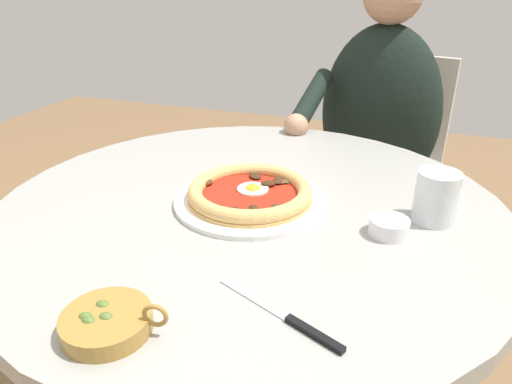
% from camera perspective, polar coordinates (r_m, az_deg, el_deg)
% --- Properties ---
extents(dining_table, '(1.01, 1.01, 0.73)m').
position_cam_1_polar(dining_table, '(1.00, -0.68, -9.82)').
color(dining_table, '#999993').
rests_on(dining_table, ground).
extents(pizza_on_plate, '(0.30, 0.30, 0.04)m').
position_cam_1_polar(pizza_on_plate, '(0.91, -0.72, -0.31)').
color(pizza_on_plate, white).
rests_on(pizza_on_plate, dining_table).
extents(water_glass, '(0.08, 0.08, 0.10)m').
position_cam_1_polar(water_glass, '(0.89, 21.34, -0.82)').
color(water_glass, silver).
rests_on(water_glass, dining_table).
extents(steak_knife, '(0.20, 0.09, 0.01)m').
position_cam_1_polar(steak_knife, '(0.62, 4.87, -15.83)').
color(steak_knife, silver).
rests_on(steak_knife, dining_table).
extents(ramekin_capers, '(0.07, 0.07, 0.03)m').
position_cam_1_polar(ramekin_capers, '(0.83, 16.13, -4.08)').
color(ramekin_capers, white).
rests_on(ramekin_capers, dining_table).
extents(olive_pan, '(0.14, 0.12, 0.05)m').
position_cam_1_polar(olive_pan, '(0.63, -17.94, -15.04)').
color(olive_pan, olive).
rests_on(olive_pan, dining_table).
extents(diner_person, '(0.45, 0.48, 1.17)m').
position_cam_1_polar(diner_person, '(1.62, 14.08, 2.38)').
color(diner_person, '#282833').
rests_on(diner_person, ground).
extents(cafe_chair_diner, '(0.47, 0.47, 0.88)m').
position_cam_1_polar(cafe_chair_diner, '(1.73, 15.77, 4.25)').
color(cafe_chair_diner, beige).
rests_on(cafe_chair_diner, ground).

